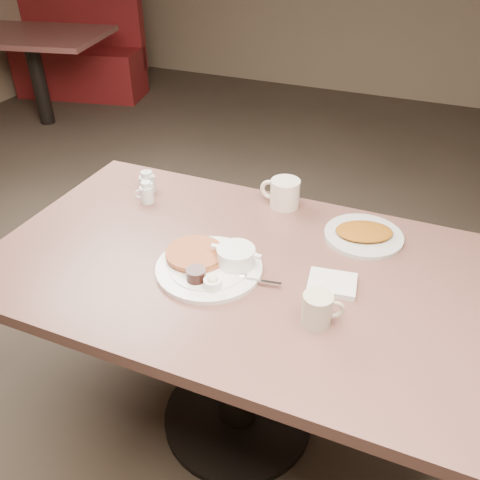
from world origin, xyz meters
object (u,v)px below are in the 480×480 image
at_px(hash_plate, 364,234).
at_px(coffee_mug_near, 318,309).
at_px(diner_table, 238,305).
at_px(creamer_right, 147,182).
at_px(creamer_left, 147,193).
at_px(main_plate, 212,263).
at_px(booth_back_left, 76,53).
at_px(coffee_mug_far, 284,193).

bearing_deg(hash_plate, coffee_mug_near, -94.40).
bearing_deg(diner_table, hash_plate, 40.84).
xyz_separation_m(diner_table, hash_plate, (0.32, 0.28, 0.18)).
height_order(coffee_mug_near, creamer_right, coffee_mug_near).
xyz_separation_m(diner_table, creamer_left, (-0.44, 0.21, 0.21)).
bearing_deg(main_plate, creamer_right, 141.66).
distance_m(main_plate, creamer_left, 0.47).
xyz_separation_m(creamer_left, booth_back_left, (-2.44, 2.65, -0.38)).
bearing_deg(creamer_left, booth_back_left, 132.62).
distance_m(creamer_left, creamer_right, 0.08).
distance_m(diner_table, creamer_right, 0.59).
relative_size(coffee_mug_near, creamer_left, 1.49).
height_order(hash_plate, booth_back_left, booth_back_left).
distance_m(diner_table, hash_plate, 0.46).
distance_m(main_plate, coffee_mug_far, 0.44).
relative_size(coffee_mug_far, booth_back_left, 0.09).
bearing_deg(main_plate, hash_plate, 41.43).
bearing_deg(booth_back_left, coffee_mug_far, -40.62).
relative_size(diner_table, creamer_right, 17.94).
relative_size(coffee_mug_far, hash_plate, 0.46).
height_order(coffee_mug_near, hash_plate, coffee_mug_near).
distance_m(diner_table, coffee_mug_near, 0.39).
bearing_deg(main_plate, coffee_mug_near, -16.25).
height_order(coffee_mug_far, creamer_left, coffee_mug_far).
distance_m(hash_plate, booth_back_left, 4.12).
bearing_deg(coffee_mug_far, diner_table, -92.82).
bearing_deg(hash_plate, booth_back_left, 141.14).
height_order(main_plate, hash_plate, main_plate).
xyz_separation_m(creamer_left, creamer_right, (-0.04, 0.07, -0.00)).
bearing_deg(creamer_right, booth_back_left, 132.91).
distance_m(main_plate, coffee_mug_near, 0.36).
xyz_separation_m(creamer_left, hash_plate, (0.76, 0.07, -0.02)).
relative_size(coffee_mug_far, creamer_right, 1.80).
distance_m(coffee_mug_far, creamer_left, 0.49).
xyz_separation_m(diner_table, creamer_right, (-0.48, 0.28, 0.21)).
height_order(creamer_right, hash_plate, creamer_right).
bearing_deg(booth_back_left, creamer_right, -47.09).
xyz_separation_m(main_plate, creamer_left, (-0.38, 0.27, 0.01)).
bearing_deg(coffee_mug_near, diner_table, 151.52).
bearing_deg(main_plate, booth_back_left, 134.07).
xyz_separation_m(main_plate, coffee_mug_near, (0.35, -0.10, 0.02)).
height_order(diner_table, creamer_right, creamer_right).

